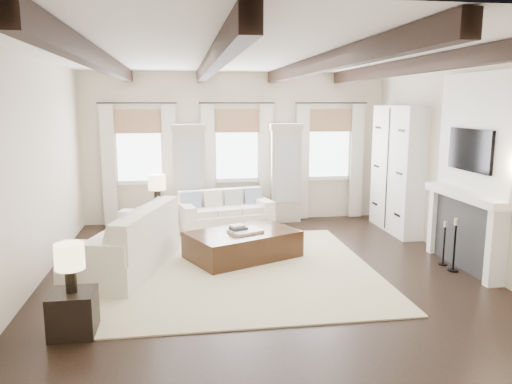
{
  "coord_description": "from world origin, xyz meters",
  "views": [
    {
      "loc": [
        -1.22,
        -6.94,
        2.55
      ],
      "look_at": [
        -0.03,
        0.79,
        1.15
      ],
      "focal_mm": 35.0,
      "sensor_mm": 36.0,
      "label": 1
    }
  ],
  "objects": [
    {
      "name": "ground",
      "position": [
        0.0,
        0.0,
        0.0
      ],
      "size": [
        7.5,
        7.5,
        0.0
      ],
      "primitive_type": "plane",
      "color": "black",
      "rests_on": "ground"
    },
    {
      "name": "room_shell",
      "position": [
        0.75,
        0.9,
        1.89
      ],
      "size": [
        6.54,
        7.54,
        3.22
      ],
      "color": "beige",
      "rests_on": "ground"
    },
    {
      "name": "area_rug",
      "position": [
        -0.36,
        0.41,
        0.01
      ],
      "size": [
        4.12,
        4.19,
        0.02
      ],
      "primitive_type": "cube",
      "color": "beige",
      "rests_on": "ground"
    },
    {
      "name": "sofa_back",
      "position": [
        -0.34,
        2.97,
        0.32
      ],
      "size": [
        1.99,
        1.22,
        0.79
      ],
      "color": "white",
      "rests_on": "ground"
    },
    {
      "name": "sofa_left",
      "position": [
        -2.02,
        0.64,
        0.4
      ],
      "size": [
        1.67,
        2.49,
        0.98
      ],
      "color": "white",
      "rests_on": "ground"
    },
    {
      "name": "ottoman",
      "position": [
        -0.22,
        1.0,
        0.23
      ],
      "size": [
        2.02,
        1.7,
        0.45
      ],
      "primitive_type": "cube",
      "rotation": [
        0.0,
        0.0,
        0.43
      ],
      "color": "black",
      "rests_on": "ground"
    },
    {
      "name": "tray",
      "position": [
        -0.18,
        0.95,
        0.47
      ],
      "size": [
        0.61,
        0.55,
        0.04
      ],
      "primitive_type": "cube",
      "rotation": [
        0.0,
        0.0,
        0.43
      ],
      "color": "white",
      "rests_on": "ottoman"
    },
    {
      "name": "book_lower",
      "position": [
        -0.29,
        0.98,
        0.51
      ],
      "size": [
        0.32,
        0.29,
        0.04
      ],
      "primitive_type": "cube",
      "rotation": [
        0.0,
        0.0,
        0.43
      ],
      "color": "#262628",
      "rests_on": "tray"
    },
    {
      "name": "book_upper",
      "position": [
        -0.31,
        1.02,
        0.55
      ],
      "size": [
        0.27,
        0.25,
        0.03
      ],
      "primitive_type": "cube",
      "rotation": [
        0.0,
        0.0,
        0.43
      ],
      "color": "beige",
      "rests_on": "book_lower"
    },
    {
      "name": "side_table_front",
      "position": [
        -2.44,
        -1.47,
        0.25
      ],
      "size": [
        0.49,
        0.49,
        0.49
      ],
      "primitive_type": "cube",
      "color": "black",
      "rests_on": "ground"
    },
    {
      "name": "lamp_front",
      "position": [
        -2.44,
        -1.47,
        0.87
      ],
      "size": [
        0.32,
        0.32,
        0.55
      ],
      "color": "black",
      "rests_on": "side_table_front"
    },
    {
      "name": "side_table_back",
      "position": [
        -1.68,
        3.0,
        0.28
      ],
      "size": [
        0.38,
        0.38,
        0.57
      ],
      "primitive_type": "cube",
      "color": "black",
      "rests_on": "ground"
    },
    {
      "name": "lamp_back",
      "position": [
        -1.68,
        3.0,
        0.97
      ],
      "size": [
        0.34,
        0.34,
        0.59
      ],
      "color": "black",
      "rests_on": "side_table_back"
    },
    {
      "name": "candlestick_near",
      "position": [
        2.9,
        -0.14,
        0.34
      ],
      "size": [
        0.17,
        0.17,
        0.83
      ],
      "color": "black",
      "rests_on": "ground"
    },
    {
      "name": "candlestick_far",
      "position": [
        2.9,
        0.17,
        0.29
      ],
      "size": [
        0.14,
        0.14,
        0.71
      ],
      "color": "black",
      "rests_on": "ground"
    }
  ]
}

